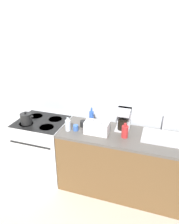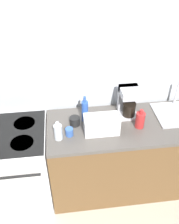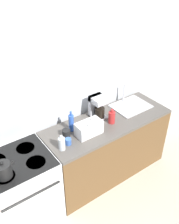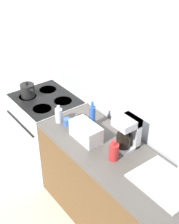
{
  "view_description": "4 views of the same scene",
  "coord_description": "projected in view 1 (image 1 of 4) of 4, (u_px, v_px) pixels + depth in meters",
  "views": [
    {
      "loc": [
        0.97,
        -2.17,
        2.35
      ],
      "look_at": [
        0.12,
        0.34,
        1.15
      ],
      "focal_mm": 35.0,
      "sensor_mm": 36.0,
      "label": 1
    },
    {
      "loc": [
        -0.07,
        -1.44,
        2.46
      ],
      "look_at": [
        0.16,
        0.38,
        1.03
      ],
      "focal_mm": 40.0,
      "sensor_mm": 36.0,
      "label": 2
    },
    {
      "loc": [
        -1.09,
        -1.65,
        2.77
      ],
      "look_at": [
        0.34,
        0.34,
        1.13
      ],
      "focal_mm": 40.0,
      "sensor_mm": 36.0,
      "label": 3
    },
    {
      "loc": [
        2.12,
        -1.13,
        2.7
      ],
      "look_at": [
        0.2,
        0.33,
        1.14
      ],
      "focal_mm": 50.0,
      "sensor_mm": 36.0,
      "label": 4
    }
  ],
  "objects": [
    {
      "name": "bottle_blue",
      "position": [
        91.0,
        118.0,
        3.03
      ],
      "size": [
        0.06,
        0.06,
        0.28
      ],
      "color": "#2D56B7",
      "rests_on": "counter_block"
    },
    {
      "name": "toaster",
      "position": [
        97.0,
        128.0,
        2.86
      ],
      "size": [
        0.32,
        0.17,
        0.17
      ],
      "color": "white",
      "rests_on": "counter_block"
    },
    {
      "name": "coffee_maker",
      "position": [
        123.0,
        118.0,
        2.94
      ],
      "size": [
        0.18,
        0.21,
        0.3
      ],
      "color": "#B7B7BC",
      "rests_on": "counter_block"
    },
    {
      "name": "wall_back",
      "position": [
        89.0,
        92.0,
        3.19
      ],
      "size": [
        8.0,
        0.05,
        2.6
      ],
      "color": "silver",
      "rests_on": "ground_plane"
    },
    {
      "name": "stove",
      "position": [
        44.0,
        146.0,
        3.4
      ],
      "size": [
        0.74,
        0.68,
        0.9
      ],
      "color": "silver",
      "rests_on": "ground_plane"
    },
    {
      "name": "sink_tray",
      "position": [
        162.0,
        137.0,
        2.79
      ],
      "size": [
        0.5,
        0.39,
        0.28
      ],
      "color": "#B7B7BC",
      "rests_on": "counter_block"
    },
    {
      "name": "bottle_clear",
      "position": [
        68.0,
        125.0,
        2.94
      ],
      "size": [
        0.07,
        0.07,
        0.19
      ],
      "color": "silver",
      "rests_on": "counter_block"
    },
    {
      "name": "bottle_red",
      "position": [
        125.0,
        131.0,
        2.77
      ],
      "size": [
        0.09,
        0.09,
        0.2
      ],
      "color": "#B72828",
      "rests_on": "counter_block"
    },
    {
      "name": "cup_blue",
      "position": [
        76.0,
        128.0,
        2.95
      ],
      "size": [
        0.07,
        0.07,
        0.08
      ],
      "color": "#3860B2",
      "rests_on": "counter_block"
    },
    {
      "name": "counter_block",
      "position": [
        122.0,
        163.0,
        3.04
      ],
      "size": [
        1.72,
        0.63,
        0.9
      ],
      "color": "brown",
      "rests_on": "ground_plane"
    },
    {
      "name": "kettle",
      "position": [
        26.0,
        119.0,
        3.12
      ],
      "size": [
        0.2,
        0.16,
        0.19
      ],
      "color": "black",
      "rests_on": "stove"
    },
    {
      "name": "ground_plane",
      "position": [
        74.0,
        193.0,
        3.13
      ],
      "size": [
        12.0,
        12.0,
        0.0
      ],
      "primitive_type": "plane",
      "color": "beige"
    },
    {
      "name": "cup_black",
      "position": [
        83.0,
        124.0,
        3.05
      ],
      "size": [
        0.1,
        0.1,
        0.08
      ],
      "color": "black",
      "rests_on": "counter_block"
    }
  ]
}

